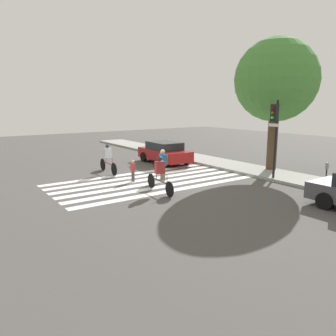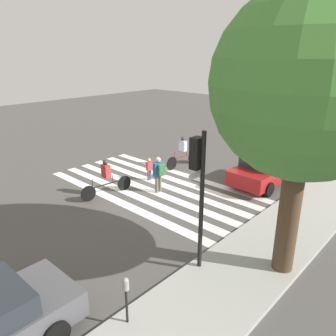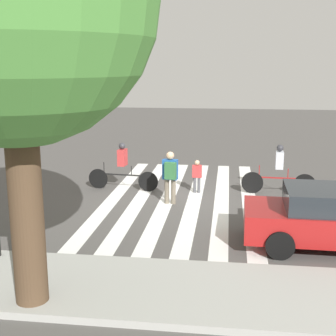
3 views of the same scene
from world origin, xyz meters
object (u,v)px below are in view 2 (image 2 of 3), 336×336
object	(u,v)px
traffic_light	(198,176)
pedestrian_adult_yellow_jacket	(149,168)
car_parked_silver_sedan	(266,168)
street_tree	(307,86)
cyclist_far_lane	(106,177)
pedestrian_adult_tall_backpack	(159,172)
parking_meter	(126,291)
cyclist_near_curb	(183,151)

from	to	relation	value
traffic_light	pedestrian_adult_yellow_jacket	distance (m)	7.42
traffic_light	car_parked_silver_sedan	xyz separation A→B (m)	(-7.34, -1.63, -2.11)
street_tree	cyclist_far_lane	bearing A→B (deg)	-88.89
pedestrian_adult_tall_backpack	pedestrian_adult_yellow_jacket	bearing A→B (deg)	72.26
pedestrian_adult_tall_backpack	cyclist_far_lane	world-z (taller)	cyclist_far_lane
traffic_light	cyclist_far_lane	world-z (taller)	traffic_light
parking_meter	traffic_light	bearing A→B (deg)	-175.44
street_tree	pedestrian_adult_yellow_jacket	xyz separation A→B (m)	(-2.35, -7.81, -4.51)
parking_meter	pedestrian_adult_yellow_jacket	distance (m)	9.03
car_parked_silver_sedan	pedestrian_adult_tall_backpack	bearing A→B (deg)	-33.59
parking_meter	pedestrian_adult_tall_backpack	size ratio (longest dim) A/B	0.82
pedestrian_adult_yellow_jacket	cyclist_near_curb	bearing A→B (deg)	4.97
traffic_light	pedestrian_adult_yellow_jacket	world-z (taller)	traffic_light
street_tree	pedestrian_adult_tall_backpack	size ratio (longest dim) A/B	4.62
street_tree	pedestrian_adult_tall_backpack	distance (m)	7.86
traffic_light	parking_meter	world-z (taller)	traffic_light
cyclist_near_curb	car_parked_silver_sedan	xyz separation A→B (m)	(-0.82, 4.43, -0.14)
traffic_light	cyclist_near_curb	distance (m)	9.12
traffic_light	cyclist_near_curb	xyz separation A→B (m)	(-6.53, -6.06, -1.97)
pedestrian_adult_yellow_jacket	car_parked_silver_sedan	xyz separation A→B (m)	(-3.46, 4.28, 0.11)
street_tree	cyclist_near_curb	world-z (taller)	street_tree
pedestrian_adult_yellow_jacket	cyclist_far_lane	bearing A→B (deg)	-178.82
cyclist_far_lane	cyclist_near_curb	world-z (taller)	cyclist_near_curb
pedestrian_adult_tall_backpack	cyclist_near_curb	distance (m)	3.69
traffic_light	parking_meter	distance (m)	3.31
cyclist_near_curb	parking_meter	bearing A→B (deg)	36.74
street_tree	cyclist_far_lane	world-z (taller)	street_tree
street_tree	car_parked_silver_sedan	bearing A→B (deg)	-148.81
traffic_light	parking_meter	xyz separation A→B (m)	(2.74, 0.22, -1.85)
pedestrian_adult_tall_backpack	car_parked_silver_sedan	xyz separation A→B (m)	(-4.18, 2.92, -0.22)
cyclist_near_curb	street_tree	bearing A→B (deg)	60.43
pedestrian_adult_yellow_jacket	car_parked_silver_sedan	size ratio (longest dim) A/B	0.27
parking_meter	pedestrian_adult_tall_backpack	distance (m)	7.59
street_tree	pedestrian_adult_yellow_jacket	size ratio (longest dim) A/B	6.77
traffic_light	cyclist_far_lane	xyz separation A→B (m)	(-1.37, -5.95, -1.97)
street_tree	cyclist_near_curb	bearing A→B (deg)	-122.17
traffic_light	street_tree	world-z (taller)	street_tree
parking_meter	cyclist_near_curb	xyz separation A→B (m)	(-9.26, -6.28, -0.12)
parking_meter	pedestrian_adult_yellow_jacket	world-z (taller)	parking_meter
parking_meter	pedestrian_adult_yellow_jacket	xyz separation A→B (m)	(-6.62, -6.14, -0.37)
car_parked_silver_sedan	traffic_light	bearing A→B (deg)	13.90
street_tree	cyclist_near_curb	size ratio (longest dim) A/B	3.13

